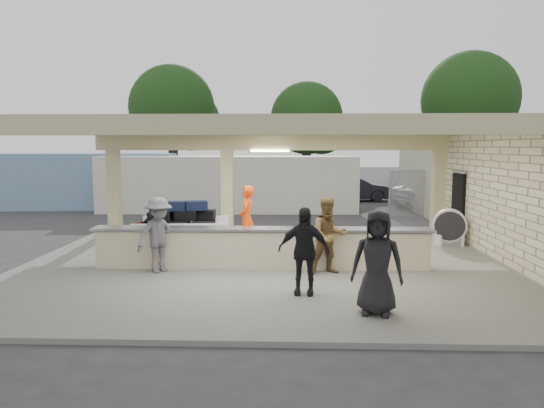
{
  "coord_description": "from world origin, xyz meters",
  "views": [
    {
      "loc": [
        0.65,
        -12.02,
        3.03
      ],
      "look_at": [
        0.19,
        1.0,
        1.48
      ],
      "focal_mm": 32.0,
      "sensor_mm": 36.0,
      "label": 1
    }
  ],
  "objects_px": {
    "passenger_c": "(159,235)",
    "passenger_a": "(329,236)",
    "drum_fan": "(450,226)",
    "car_white_a": "(443,193)",
    "car_dark": "(354,189)",
    "container_white": "(229,184)",
    "car_white_b": "(499,190)",
    "passenger_d": "(377,263)",
    "passenger_b": "(304,251)",
    "container_blue": "(68,181)",
    "baggage_counter": "(262,248)",
    "luggage_cart": "(180,225)",
    "baggage_handler": "(247,219)"
  },
  "relations": [
    {
      "from": "passenger_c",
      "to": "passenger_a",
      "type": "bearing_deg",
      "value": -45.42
    },
    {
      "from": "drum_fan",
      "to": "passenger_a",
      "type": "bearing_deg",
      "value": -122.56
    },
    {
      "from": "car_white_a",
      "to": "car_dark",
      "type": "height_order",
      "value": "car_white_a"
    },
    {
      "from": "passenger_a",
      "to": "container_white",
      "type": "bearing_deg",
      "value": 94.03
    },
    {
      "from": "drum_fan",
      "to": "car_white_b",
      "type": "height_order",
      "value": "car_white_b"
    },
    {
      "from": "passenger_d",
      "to": "car_dark",
      "type": "distance_m",
      "value": 18.79
    },
    {
      "from": "passenger_a",
      "to": "passenger_c",
      "type": "bearing_deg",
      "value": 166.03
    },
    {
      "from": "passenger_c",
      "to": "car_white_b",
      "type": "bearing_deg",
      "value": 0.86
    },
    {
      "from": "drum_fan",
      "to": "passenger_c",
      "type": "height_order",
      "value": "passenger_c"
    },
    {
      "from": "passenger_a",
      "to": "passenger_b",
      "type": "relative_size",
      "value": 1.02
    },
    {
      "from": "car_dark",
      "to": "container_blue",
      "type": "bearing_deg",
      "value": 101.65
    },
    {
      "from": "drum_fan",
      "to": "passenger_b",
      "type": "relative_size",
      "value": 0.62
    },
    {
      "from": "passenger_c",
      "to": "container_white",
      "type": "distance_m",
      "value": 11.55
    },
    {
      "from": "drum_fan",
      "to": "baggage_counter",
      "type": "bearing_deg",
      "value": -135.82
    },
    {
      "from": "car_dark",
      "to": "passenger_b",
      "type": "bearing_deg",
      "value": 167.31
    },
    {
      "from": "baggage_counter",
      "to": "car_white_b",
      "type": "relative_size",
      "value": 1.78
    },
    {
      "from": "passenger_a",
      "to": "container_blue",
      "type": "distance_m",
      "value": 17.18
    },
    {
      "from": "baggage_counter",
      "to": "car_white_b",
      "type": "xyz_separation_m",
      "value": [
        11.7,
        14.22,
        0.14
      ]
    },
    {
      "from": "car_white_a",
      "to": "car_white_b",
      "type": "bearing_deg",
      "value": -90.93
    },
    {
      "from": "luggage_cart",
      "to": "car_dark",
      "type": "height_order",
      "value": "luggage_cart"
    },
    {
      "from": "luggage_cart",
      "to": "baggage_handler",
      "type": "xyz_separation_m",
      "value": [
        1.82,
        0.23,
        0.15
      ]
    },
    {
      "from": "baggage_counter",
      "to": "passenger_b",
      "type": "distance_m",
      "value": 2.32
    },
    {
      "from": "car_white_b",
      "to": "passenger_d",
      "type": "bearing_deg",
      "value": 173.24
    },
    {
      "from": "baggage_handler",
      "to": "passenger_a",
      "type": "relative_size",
      "value": 1.04
    },
    {
      "from": "baggage_counter",
      "to": "car_white_a",
      "type": "relative_size",
      "value": 1.65
    },
    {
      "from": "drum_fan",
      "to": "container_white",
      "type": "xyz_separation_m",
      "value": [
        -7.62,
        8.13,
        0.61
      ]
    },
    {
      "from": "luggage_cart",
      "to": "baggage_handler",
      "type": "bearing_deg",
      "value": 3.09
    },
    {
      "from": "car_dark",
      "to": "passenger_a",
      "type": "bearing_deg",
      "value": 168.45
    },
    {
      "from": "passenger_d",
      "to": "passenger_a",
      "type": "bearing_deg",
      "value": 115.92
    },
    {
      "from": "drum_fan",
      "to": "container_blue",
      "type": "xyz_separation_m",
      "value": [
        -15.69,
        9.04,
        0.66
      ]
    },
    {
      "from": "luggage_cart",
      "to": "passenger_a",
      "type": "relative_size",
      "value": 1.44
    },
    {
      "from": "luggage_cart",
      "to": "container_white",
      "type": "bearing_deg",
      "value": 84.74
    },
    {
      "from": "luggage_cart",
      "to": "passenger_c",
      "type": "relative_size",
      "value": 1.46
    },
    {
      "from": "car_white_a",
      "to": "drum_fan",
      "type": "bearing_deg",
      "value": 140.79
    },
    {
      "from": "baggage_handler",
      "to": "luggage_cart",
      "type": "bearing_deg",
      "value": -80.23
    },
    {
      "from": "container_white",
      "to": "passenger_c",
      "type": "bearing_deg",
      "value": -92.52
    },
    {
      "from": "luggage_cart",
      "to": "passenger_d",
      "type": "xyz_separation_m",
      "value": [
        4.54,
        -4.73,
        0.15
      ]
    },
    {
      "from": "baggage_counter",
      "to": "luggage_cart",
      "type": "height_order",
      "value": "luggage_cart"
    },
    {
      "from": "baggage_counter",
      "to": "passenger_a",
      "type": "xyz_separation_m",
      "value": [
        1.57,
        -0.5,
        0.4
      ]
    },
    {
      "from": "passenger_b",
      "to": "passenger_a",
      "type": "bearing_deg",
      "value": 74.4
    },
    {
      "from": "luggage_cart",
      "to": "container_blue",
      "type": "distance_m",
      "value": 13.08
    },
    {
      "from": "baggage_counter",
      "to": "drum_fan",
      "type": "bearing_deg",
      "value": 28.16
    },
    {
      "from": "passenger_c",
      "to": "baggage_handler",
      "type": "bearing_deg",
      "value": 5.43
    },
    {
      "from": "passenger_d",
      "to": "passenger_c",
      "type": "bearing_deg",
      "value": 162.42
    },
    {
      "from": "luggage_cart",
      "to": "baggage_handler",
      "type": "height_order",
      "value": "baggage_handler"
    },
    {
      "from": "passenger_c",
      "to": "car_white_a",
      "type": "height_order",
      "value": "passenger_c"
    },
    {
      "from": "baggage_counter",
      "to": "luggage_cart",
      "type": "relative_size",
      "value": 3.19
    },
    {
      "from": "car_white_a",
      "to": "container_blue",
      "type": "xyz_separation_m",
      "value": [
        -18.63,
        -0.93,
        0.63
      ]
    },
    {
      "from": "drum_fan",
      "to": "car_dark",
      "type": "distance_m",
      "value": 12.63
    },
    {
      "from": "container_white",
      "to": "container_blue",
      "type": "xyz_separation_m",
      "value": [
        -8.07,
        0.91,
        0.06
      ]
    }
  ]
}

